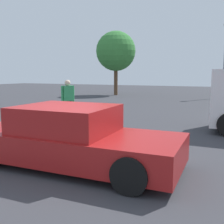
# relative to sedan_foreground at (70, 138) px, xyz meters

# --- Properties ---
(ground_plane) EXTENTS (80.00, 80.00, 0.00)m
(ground_plane) POSITION_rel_sedan_foreground_xyz_m (0.14, 0.05, -0.59)
(ground_plane) COLOR #38383D
(sedan_foreground) EXTENTS (4.75, 2.11, 1.28)m
(sedan_foreground) POSITION_rel_sedan_foreground_xyz_m (0.00, 0.00, 0.00)
(sedan_foreground) COLOR maroon
(sedan_foreground) RESTS_ON ground_plane
(dog) EXTENTS (0.63, 0.40, 0.43)m
(dog) POSITION_rel_sedan_foreground_xyz_m (-2.48, 1.41, -0.33)
(dog) COLOR beige
(dog) RESTS_ON ground_plane
(pedestrian) EXTENTS (0.41, 0.50, 1.71)m
(pedestrian) POSITION_rel_sedan_foreground_xyz_m (-3.16, 4.42, 0.43)
(pedestrian) COLOR black
(pedestrian) RESTS_ON ground_plane
(tree_back_left) EXTENTS (3.64, 3.64, 5.87)m
(tree_back_left) POSITION_rel_sedan_foreground_xyz_m (-7.53, 18.28, 3.45)
(tree_back_left) COLOR brown
(tree_back_left) RESTS_ON ground_plane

